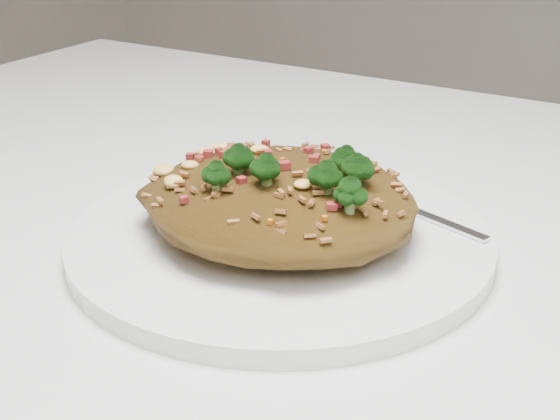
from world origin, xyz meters
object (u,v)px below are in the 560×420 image
object	(u,v)px
plate	(280,238)
fork	(405,208)
dining_table	(318,308)
fried_rice	(281,190)

from	to	relation	value
plate	fork	xyz separation A→B (m)	(0.06, 0.08, 0.01)
dining_table	plate	bearing A→B (deg)	-86.33
dining_table	fork	world-z (taller)	fork
fork	fried_rice	bearing A→B (deg)	-111.20
plate	fried_rice	size ratio (longest dim) A/B	1.51
dining_table	fork	xyz separation A→B (m)	(0.07, 0.01, 0.11)
dining_table	fried_rice	size ratio (longest dim) A/B	6.03
fried_rice	fork	distance (m)	0.10
dining_table	fork	distance (m)	0.13
dining_table	plate	xyz separation A→B (m)	(0.00, -0.07, 0.10)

